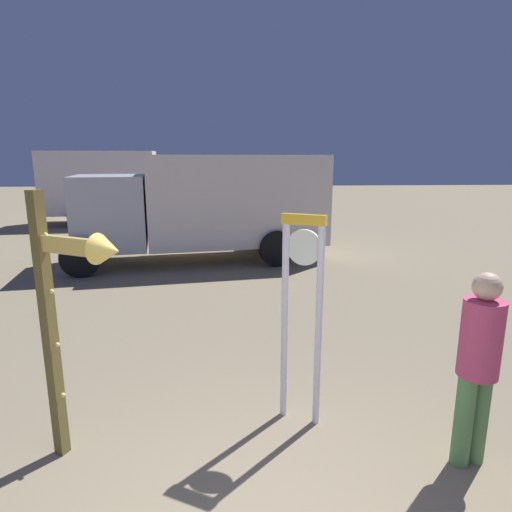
{
  "coord_description": "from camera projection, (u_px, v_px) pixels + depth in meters",
  "views": [
    {
      "loc": [
        -0.18,
        -2.18,
        2.7
      ],
      "look_at": [
        0.21,
        4.41,
        1.2
      ],
      "focal_mm": 30.57,
      "sensor_mm": 36.0,
      "label": 1
    }
  ],
  "objects": [
    {
      "name": "box_truck_near",
      "position": [
        209.0,
        203.0,
        11.43
      ],
      "size": [
        6.85,
        3.27,
        2.76
      ],
      "color": "silver",
      "rests_on": "ground_plane"
    },
    {
      "name": "person_near_clock",
      "position": [
        478.0,
        361.0,
        3.74
      ],
      "size": [
        0.34,
        0.34,
        1.78
      ],
      "color": "#53874C",
      "rests_on": "ground_plane"
    },
    {
      "name": "standing_clock",
      "position": [
        302.0,
        300.0,
        4.34
      ],
      "size": [
        0.43,
        0.27,
        2.17
      ],
      "color": "white",
      "rests_on": "ground_plane"
    },
    {
      "name": "box_truck_far",
      "position": [
        119.0,
        185.0,
        17.95
      ],
      "size": [
        6.64,
        2.95,
        2.94
      ],
      "color": "silver",
      "rests_on": "ground_plane"
    },
    {
      "name": "arrow_sign",
      "position": [
        69.0,
        297.0,
        3.63
      ],
      "size": [
        0.88,
        0.58,
        2.44
      ],
      "color": "brown",
      "rests_on": "ground_plane"
    }
  ]
}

